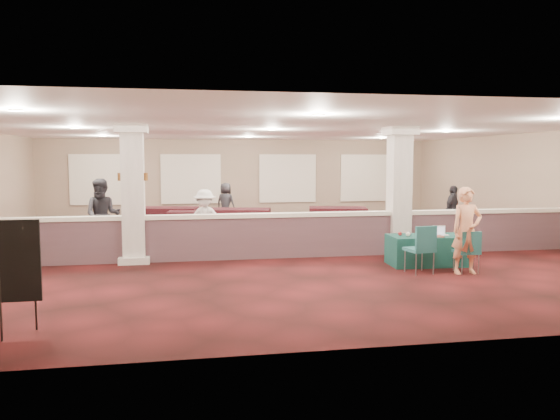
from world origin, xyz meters
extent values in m
plane|color=#431011|center=(0.00, 0.00, 0.00)|extent=(16.00, 16.00, 0.00)
cube|color=gray|center=(0.00, 8.00, 1.60)|extent=(16.00, 0.04, 3.20)
cube|color=gray|center=(0.00, -8.00, 1.60)|extent=(16.00, 0.04, 3.20)
cube|color=gray|center=(8.00, 0.00, 1.60)|extent=(0.04, 16.00, 3.20)
cube|color=white|center=(0.00, 0.00, 3.20)|extent=(16.00, 16.00, 0.02)
cube|color=#52373F|center=(0.00, -1.50, 0.50)|extent=(15.60, 0.20, 1.00)
cube|color=silver|center=(0.00, -1.50, 1.05)|extent=(15.60, 0.28, 0.10)
cube|color=beige|center=(-3.50, -1.50, 1.60)|extent=(0.50, 0.50, 3.20)
cube|color=beige|center=(-3.50, -1.50, 0.08)|extent=(0.70, 0.70, 0.16)
cube|color=beige|center=(-3.50, -1.50, 3.10)|extent=(0.72, 0.72, 0.20)
cube|color=beige|center=(3.00, -1.50, 1.60)|extent=(0.50, 0.50, 3.20)
cube|color=beige|center=(3.00, -1.50, 0.08)|extent=(0.70, 0.70, 0.16)
cube|color=beige|center=(3.00, -1.50, 3.10)|extent=(0.72, 0.72, 0.20)
cylinder|color=brown|center=(-3.78, -1.50, 2.00)|extent=(0.12, 0.12, 0.18)
cylinder|color=white|center=(-3.78, -1.50, 2.00)|extent=(0.09, 0.09, 0.10)
cylinder|color=brown|center=(-3.22, -1.50, 2.00)|extent=(0.12, 0.12, 0.18)
cylinder|color=white|center=(-3.22, -1.50, 2.00)|extent=(0.09, 0.09, 0.10)
cube|color=#0F3933|center=(3.10, -3.00, 0.34)|extent=(1.81, 0.98, 0.68)
cube|color=#1C5454|center=(3.53, -3.91, 0.44)|extent=(0.46, 0.46, 0.06)
cube|color=#1C5454|center=(3.53, -4.12, 0.69)|extent=(0.43, 0.06, 0.43)
cylinder|color=gray|center=(3.34, -4.10, 0.21)|extent=(0.02, 0.02, 0.41)
cylinder|color=gray|center=(3.72, -4.10, 0.21)|extent=(0.02, 0.02, 0.41)
cylinder|color=gray|center=(3.35, -3.72, 0.21)|extent=(0.02, 0.02, 0.41)
cylinder|color=gray|center=(3.72, -3.73, 0.21)|extent=(0.02, 0.02, 0.41)
cube|color=#1C5454|center=(2.51, -3.81, 0.50)|extent=(0.58, 0.58, 0.07)
cube|color=#1C5454|center=(2.55, -4.04, 0.78)|extent=(0.49, 0.13, 0.49)
cylinder|color=gray|center=(2.34, -4.05, 0.23)|extent=(0.03, 0.03, 0.47)
cylinder|color=gray|center=(2.75, -3.99, 0.23)|extent=(0.03, 0.03, 0.47)
cylinder|color=gray|center=(2.27, -3.63, 0.23)|extent=(0.03, 0.03, 0.47)
cylinder|color=gray|center=(2.69, -3.57, 0.23)|extent=(0.03, 0.03, 0.47)
cube|color=black|center=(-4.78, -6.66, 1.03)|extent=(0.94, 0.05, 1.12)
cylinder|color=black|center=(-4.46, -6.45, 0.75)|extent=(0.03, 0.03, 1.50)
imported|color=#FF8E6E|center=(3.46, -4.03, 0.91)|extent=(0.66, 0.44, 1.82)
cube|color=black|center=(-5.26, 0.30, 0.39)|extent=(2.12, 1.49, 0.78)
cube|color=black|center=(-0.57, 3.00, 0.40)|extent=(2.16, 1.40, 0.81)
cube|color=black|center=(4.93, 1.09, 0.36)|extent=(1.90, 1.18, 0.72)
cube|color=black|center=(-2.85, 4.19, 0.39)|extent=(2.09, 1.35, 0.78)
cube|color=black|center=(-1.92, 3.20, 0.37)|extent=(1.94, 1.18, 0.74)
cube|color=black|center=(2.79, 3.20, 0.39)|extent=(2.09, 1.38, 0.78)
imported|color=black|center=(-4.42, 0.20, 0.95)|extent=(0.93, 0.54, 1.90)
imported|color=silver|center=(-1.81, 0.00, 0.80)|extent=(1.10, 0.66, 1.61)
imported|color=black|center=(6.07, 1.50, 0.79)|extent=(0.99, 0.93, 1.57)
imported|color=black|center=(-0.78, 5.83, 0.77)|extent=(0.85, 0.76, 1.53)
cube|color=silver|center=(3.37, -3.06, 0.68)|extent=(0.32, 0.23, 0.02)
cube|color=silver|center=(3.38, -2.96, 0.79)|extent=(0.31, 0.03, 0.20)
cube|color=#AEB6D0|center=(3.38, -2.96, 0.78)|extent=(0.28, 0.02, 0.18)
cube|color=#AB371B|center=(3.13, -3.23, 0.69)|extent=(0.39, 0.30, 0.03)
sphere|color=beige|center=(2.58, -3.06, 0.73)|extent=(0.10, 0.10, 0.10)
sphere|color=maroon|center=(2.45, -2.92, 0.72)|extent=(0.09, 0.09, 0.09)
sphere|color=#56555A|center=(2.69, -2.86, 0.72)|extent=(0.10, 0.10, 0.10)
cube|color=red|center=(3.68, -3.29, 0.68)|extent=(0.11, 0.03, 0.01)
camera|label=1|loc=(-2.42, -14.46, 2.40)|focal=35.00mm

